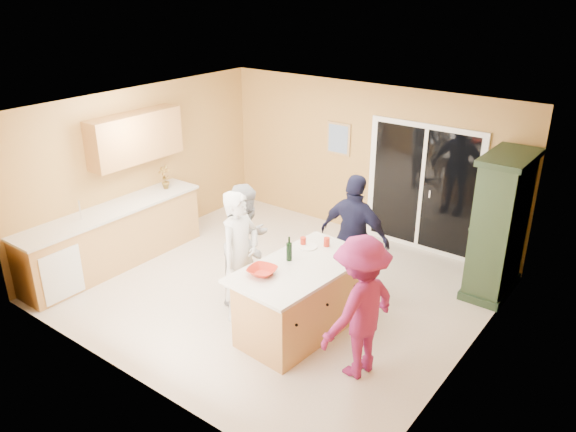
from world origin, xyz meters
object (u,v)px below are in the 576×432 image
Objects in this scene: green_hutch at (500,227)px; woman_grey at (247,244)px; kitchen_island at (300,301)px; woman_magenta at (360,307)px; woman_white at (240,256)px; woman_navy at (354,237)px.

green_hutch reaches higher than woman_grey.
kitchen_island is at bearing -106.21° from woman_grey.
green_hutch is 2.78m from woman_magenta.
woman_grey is (-1.05, 0.23, 0.40)m from kitchen_island.
woman_white is (-0.83, -0.16, 0.43)m from kitchen_island.
woman_white is at bearing -82.22° from woman_magenta.
woman_magenta reaches higher than kitchen_island.
kitchen_island is 1.05× the size of woman_navy.
kitchen_island is 1.11× the size of woman_magenta.
woman_magenta is (0.92, -1.43, -0.05)m from woman_navy.
woman_grey is 0.95× the size of woman_navy.
kitchen_island is 2.99m from green_hutch.
woman_magenta is at bearing 121.40° from woman_navy.
woman_white is 0.99× the size of woman_navy.
woman_grey is 1.00× the size of woman_magenta.
kitchen_island is 1.07m from woman_magenta.
woman_magenta is (-0.62, -2.70, -0.15)m from green_hutch.
woman_white reaches higher than woman_grey.
green_hutch is 2.00m from woman_navy.
kitchen_island is 1.15m from woman_grey.
woman_white reaches higher than kitchen_island.
woman_navy is at bearing -52.66° from woman_grey.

